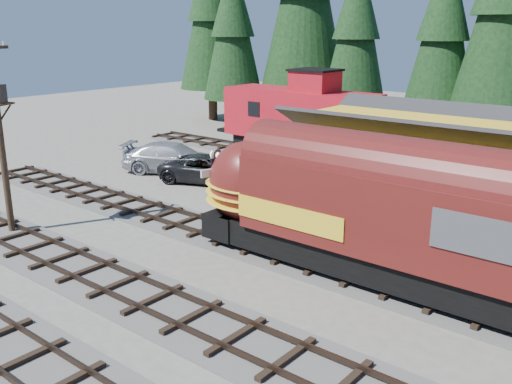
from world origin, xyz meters
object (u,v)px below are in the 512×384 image
Objects in this scene: locomotive at (361,215)px; pickup_truck_b at (174,158)px; depot at (438,164)px; pickup_truck_a at (209,169)px; caboose at (301,119)px.

locomotive is 2.33× the size of pickup_truck_b.
depot is 6.53m from locomotive.
depot is at bearing -109.56° from pickup_truck_a.
pickup_truck_a is at bearing -123.59° from pickup_truck_b.
pickup_truck_b is (-4.02, -7.75, -1.85)m from caboose.
locomotive is 18.68m from caboose.
pickup_truck_b is at bearing -117.41° from caboose.
depot reaches higher than pickup_truck_b.
locomotive is at bearing -90.55° from depot.
caboose is 1.72× the size of pickup_truck_b.
caboose reaches higher than locomotive.
depot is 0.88× the size of locomotive.
caboose is at bearing 148.87° from depot.
caboose is (-12.42, 7.50, -0.21)m from depot.
caboose is 1.91× the size of pickup_truck_a.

